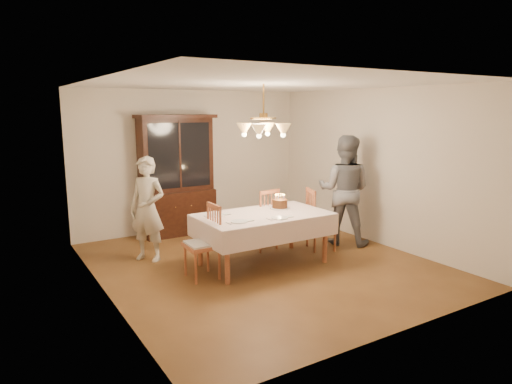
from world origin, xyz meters
TOP-DOWN VIEW (x-y plane):
  - ground at (0.00, 0.00)m, footprint 5.00×5.00m
  - room_shell at (0.00, 0.00)m, footprint 5.00×5.00m
  - dining_table at (0.00, 0.00)m, footprint 1.90×1.10m
  - china_hutch at (-0.42, 2.25)m, footprint 1.38×0.54m
  - chair_far_side at (0.39, 0.64)m, footprint 0.50×0.48m
  - chair_left_end at (-0.99, -0.04)m, footprint 0.43×0.45m
  - chair_right_end at (1.19, 0.13)m, footprint 0.54×0.55m
  - elderly_woman at (-1.37, 1.07)m, footprint 0.66×0.68m
  - adult_in_grey at (1.73, 0.19)m, footprint 1.10×1.13m
  - birthday_cake at (0.41, 0.17)m, footprint 0.30×0.30m
  - place_setting_near_left at (-0.52, -0.24)m, footprint 0.38×0.23m
  - place_setting_near_right at (0.06, -0.35)m, footprint 0.38×0.24m
  - place_setting_far_left at (-0.62, 0.25)m, footprint 0.38×0.23m
  - chandelier at (-0.00, -0.00)m, footprint 0.62×0.62m

SIDE VIEW (x-z plane):
  - ground at x=0.00m, z-range 0.00..0.00m
  - chair_far_side at x=0.39m, z-range -0.06..0.94m
  - chair_right_end at x=1.19m, z-range -0.06..0.94m
  - chair_left_end at x=-0.99m, z-range -0.05..0.95m
  - dining_table at x=0.00m, z-range 0.30..1.06m
  - place_setting_near_left at x=-0.52m, z-range 0.76..0.77m
  - place_setting_far_left at x=-0.62m, z-range 0.76..0.77m
  - place_setting_near_right at x=0.06m, z-range 0.76..0.77m
  - elderly_woman at x=-1.37m, z-range 0.00..1.57m
  - birthday_cake at x=0.41m, z-range 0.71..0.94m
  - adult_in_grey at x=1.73m, z-range 0.00..1.84m
  - china_hutch at x=-0.42m, z-range -0.04..2.12m
  - room_shell at x=0.00m, z-range -0.92..4.08m
  - chandelier at x=0.00m, z-range 1.61..2.34m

